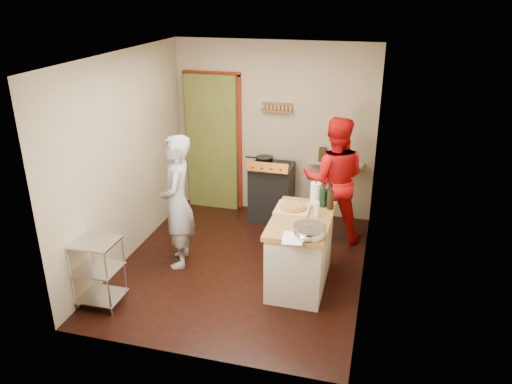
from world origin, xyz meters
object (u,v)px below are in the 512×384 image
Objects in this scene: wire_shelving at (98,270)px; island at (301,249)px; stove at (272,191)px; person_stripe at (177,202)px; person_red at (334,180)px.

island is (2.06, 0.99, 0.02)m from wire_shelving.
wire_shelving is (-1.33, -2.62, -0.01)m from stove.
person_stripe is (-1.56, 0.08, 0.39)m from island.
person_stripe is (-0.83, -1.56, 0.40)m from stove.
person_stripe reaches higher than island.
person_red is (1.78, 1.18, 0.03)m from person_stripe.
stove is 0.59× the size of person_stripe.
island reaches higher than stove.
island reaches higher than wire_shelving.
island is 1.34m from person_red.
stove is 1.81m from person_stripe.
island is 0.71× the size of person_red.
island is 1.61m from person_stripe.
island is 0.73× the size of person_stripe.
person_stripe reaches higher than stove.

